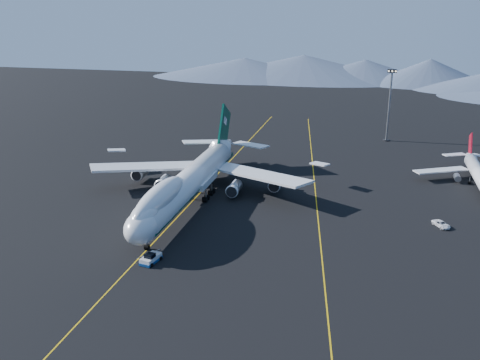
% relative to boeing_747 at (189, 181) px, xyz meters
% --- Properties ---
extents(ground, '(500.00, 500.00, 0.00)m').
position_rel_boeing_747_xyz_m(ground, '(-0.00, -0.03, -5.81)').
color(ground, black).
rests_on(ground, ground).
extents(taxiway_line_main, '(0.25, 220.00, 0.01)m').
position_rel_boeing_747_xyz_m(taxiway_line_main, '(-0.00, -0.03, -5.80)').
color(taxiway_line_main, '#CBA10B').
rests_on(taxiway_line_main, ground).
extents(taxiway_line_side, '(28.08, 198.09, 0.01)m').
position_rel_boeing_747_xyz_m(taxiway_line_side, '(30.00, 9.97, -5.80)').
color(taxiway_line_side, '#CBA10B').
rests_on(taxiway_line_side, ground).
extents(boeing_747, '(59.62, 72.43, 19.37)m').
position_rel_boeing_747_xyz_m(boeing_747, '(0.00, 0.00, 0.00)').
color(boeing_747, silver).
rests_on(boeing_747, ground).
extents(pushback_tug, '(3.39, 5.09, 2.06)m').
position_rel_boeing_747_xyz_m(pushback_tug, '(2.94, -31.51, -5.17)').
color(pushback_tug, silver).
rests_on(pushback_tug, ground).
extents(second_jet, '(33.83, 38.22, 10.88)m').
position_rel_boeing_747_xyz_m(second_jet, '(71.19, 32.32, -2.52)').
color(second_jet, silver).
rests_on(second_jet, ground).
extents(service_van, '(4.24, 5.03, 1.28)m').
position_rel_boeing_747_xyz_m(service_van, '(58.61, -0.34, -5.17)').
color(service_van, white).
rests_on(service_van, ground).
extents(floodlight_mast, '(3.13, 2.35, 25.35)m').
position_rel_boeing_747_xyz_m(floodlight_mast, '(47.96, 77.42, 7.03)').
color(floodlight_mast, black).
rests_on(floodlight_mast, ground).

